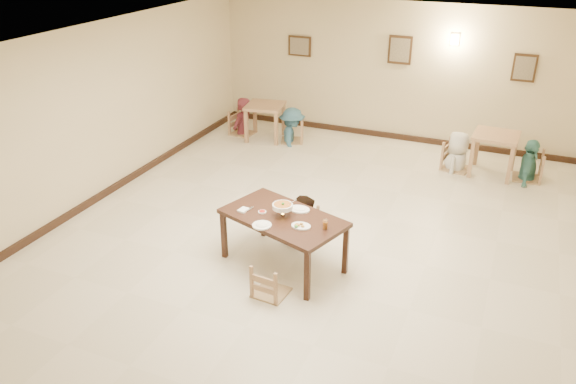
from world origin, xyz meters
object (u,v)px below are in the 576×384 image
at_px(bg_chair_lr, 292,119).
at_px(bg_diner_a, 241,98).
at_px(main_table, 283,221).
at_px(bg_diner_d, 534,140).
at_px(chair_far, 303,212).
at_px(bg_chair_rl, 459,143).
at_px(chair_near, 271,264).
at_px(drink_glass, 325,225).
at_px(bg_chair_rr, 531,153).
at_px(bg_diner_b, 292,108).
at_px(bg_chair_ll, 242,112).
at_px(curry_warmer, 283,206).
at_px(bg_table_right, 496,141).
at_px(bg_table_left, 265,111).
at_px(main_diner, 302,196).
at_px(bg_diner_c, 460,132).

xyz_separation_m(bg_chair_lr, bg_diner_a, (-1.25, -0.00, 0.35)).
distance_m(main_table, bg_diner_d, 5.53).
distance_m(chair_far, bg_chair_rl, 4.13).
relative_size(chair_near, drink_glass, 6.78).
height_order(drink_glass, bg_chair_rr, bg_chair_rr).
height_order(bg_chair_lr, bg_diner_d, bg_diner_d).
bearing_deg(main_table, bg_diner_b, 129.62).
bearing_deg(bg_diner_a, bg_chair_ll, -127.60).
bearing_deg(chair_far, bg_chair_ll, 123.86).
height_order(chair_far, curry_warmer, curry_warmer).
bearing_deg(bg_chair_rr, bg_table_right, -89.94).
relative_size(curry_warmer, bg_table_right, 0.37).
bearing_deg(bg_chair_ll, bg_diner_a, -131.41).
distance_m(chair_far, bg_diner_a, 4.93).
bearing_deg(bg_table_right, main_table, -118.44).
relative_size(bg_table_left, bg_table_right, 1.07).
bearing_deg(bg_diner_d, bg_chair_ll, 91.78).
height_order(main_table, main_diner, main_diner).
bearing_deg(drink_glass, bg_diner_b, 117.29).
relative_size(bg_chair_rl, bg_diner_d, 0.69).
distance_m(bg_chair_lr, bg_chair_rr, 4.93).
distance_m(chair_far, bg_diner_b, 4.27).
bearing_deg(bg_diner_a, bg_diner_b, 97.57).
relative_size(bg_table_right, bg_diner_d, 0.54).
relative_size(curry_warmer, bg_chair_rl, 0.29).
height_order(bg_chair_rr, bg_diner_a, bg_diner_a).
relative_size(main_diner, bg_chair_rl, 1.40).
xyz_separation_m(main_table, bg_diner_d, (3.12, 4.56, 0.08)).
bearing_deg(bg_chair_rr, drink_glass, -29.78).
bearing_deg(bg_chair_rl, bg_chair_ll, 98.16).
relative_size(bg_diner_b, bg_diner_c, 1.00).
bearing_deg(bg_diner_c, bg_table_left, -82.59).
xyz_separation_m(chair_far, bg_table_left, (-2.42, 3.79, 0.20)).
bearing_deg(bg_table_left, bg_chair_lr, 7.01).
height_order(chair_far, bg_chair_rr, bg_chair_rr).
distance_m(bg_table_left, bg_chair_rr, 5.56).
xyz_separation_m(bg_table_left, bg_diner_b, (0.62, 0.08, 0.11)).
xyz_separation_m(bg_chair_rl, bg_diner_a, (-4.86, 0.15, 0.32)).
xyz_separation_m(chair_near, bg_diner_b, (-1.94, 5.38, 0.31)).
relative_size(chair_near, bg_chair_ll, 0.87).
xyz_separation_m(bg_chair_lr, bg_diner_b, (0.00, -0.00, 0.26)).
relative_size(main_table, bg_diner_d, 1.20).
height_order(bg_table_right, bg_diner_c, bg_diner_c).
height_order(bg_chair_rr, bg_diner_c, bg_diner_c).
height_order(main_table, bg_diner_b, bg_diner_b).
xyz_separation_m(main_table, bg_diner_c, (1.80, 4.52, 0.06)).
height_order(curry_warmer, bg_chair_ll, bg_chair_ll).
relative_size(chair_near, bg_diner_a, 0.53).
distance_m(main_table, main_diner, 0.74).
distance_m(bg_diner_a, bg_diner_c, 4.86).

